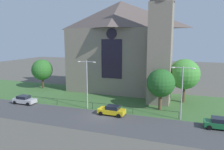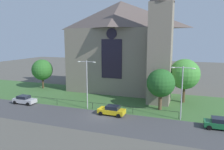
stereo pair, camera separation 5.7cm
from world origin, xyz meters
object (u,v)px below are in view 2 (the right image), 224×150
at_px(tree_left_far, 42,70).
at_px(church_building, 123,46).
at_px(parked_car_silver, 24,100).
at_px(streetlamp_far, 182,86).
at_px(parked_car_green, 221,124).
at_px(parked_car_yellow, 112,110).
at_px(streetlamp_near, 87,78).
at_px(tree_right_far, 184,74).
at_px(tree_right_near, 161,83).

bearing_deg(tree_left_far, church_building, 13.81).
bearing_deg(parked_car_silver, streetlamp_far, 2.37).
xyz_separation_m(church_building, parked_car_green, (18.67, -16.74, -9.53)).
distance_m(tree_left_far, parked_car_green, 39.42).
bearing_deg(parked_car_silver, church_building, 49.30).
bearing_deg(parked_car_green, tree_left_far, 160.87).
xyz_separation_m(tree_left_far, parked_car_green, (37.31, -12.16, -3.75)).
distance_m(church_building, parked_car_yellow, 19.36).
distance_m(church_building, streetlamp_near, 15.91).
bearing_deg(streetlamp_near, tree_right_far, 32.09).
xyz_separation_m(parked_car_yellow, parked_car_green, (15.36, -0.21, 0.00)).
height_order(streetlamp_near, parked_car_green, streetlamp_near).
bearing_deg(parked_car_green, tree_right_far, 113.40).
xyz_separation_m(church_building, tree_right_near, (10.02, -11.24, -5.74)).
height_order(tree_right_near, tree_left_far, tree_left_far).
xyz_separation_m(tree_left_far, streetlamp_far, (32.18, -10.42, 0.58)).
bearing_deg(streetlamp_near, tree_right_near, 17.83).
bearing_deg(tree_left_far, parked_car_green, -18.04).
height_order(tree_right_far, streetlamp_far, tree_right_far).
bearing_deg(church_building, tree_right_far, -21.99).
xyz_separation_m(tree_right_near, tree_left_far, (-28.66, 6.66, -0.04)).
bearing_deg(tree_right_near, church_building, 131.70).
height_order(tree_left_far, parked_car_silver, tree_left_far).
bearing_deg(parked_car_yellow, parked_car_green, -179.22).
bearing_deg(tree_right_far, parked_car_yellow, -132.77).
height_order(streetlamp_far, parked_car_green, streetlamp_far).
bearing_deg(parked_car_silver, tree_right_near, 11.64).
distance_m(church_building, streetlamp_far, 20.86).
xyz_separation_m(tree_right_far, parked_car_silver, (-27.39, -10.86, -4.60)).
bearing_deg(tree_right_far, streetlamp_far, -90.03).
xyz_separation_m(tree_right_far, streetlamp_far, (-0.00, -9.54, -0.27)).
xyz_separation_m(tree_right_far, parked_car_yellow, (-10.23, -11.06, -4.60)).
height_order(tree_left_far, parked_car_yellow, tree_left_far).
xyz_separation_m(tree_left_far, streetlamp_near, (16.96, -10.42, 0.75)).
bearing_deg(streetlamp_near, parked_car_green, -4.86).
bearing_deg(tree_right_near, parked_car_yellow, -141.80).
bearing_deg(streetlamp_far, streetlamp_near, -180.00).
height_order(parked_car_silver, parked_car_yellow, same).
relative_size(parked_car_silver, parked_car_yellow, 0.99).
xyz_separation_m(tree_right_near, streetlamp_far, (3.51, -3.76, 0.54)).
relative_size(tree_right_far, streetlamp_near, 0.99).
bearing_deg(tree_right_near, tree_right_far, 58.67).
height_order(church_building, streetlamp_far, church_building).
distance_m(tree_right_far, streetlamp_far, 9.55).
bearing_deg(parked_car_silver, tree_left_far, 111.81).
bearing_deg(streetlamp_far, tree_right_far, 89.97).
distance_m(church_building, tree_left_far, 20.05).
bearing_deg(tree_right_far, church_building, 158.01).
distance_m(parked_car_silver, parked_car_yellow, 17.16).
bearing_deg(streetlamp_far, parked_car_green, -18.62).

